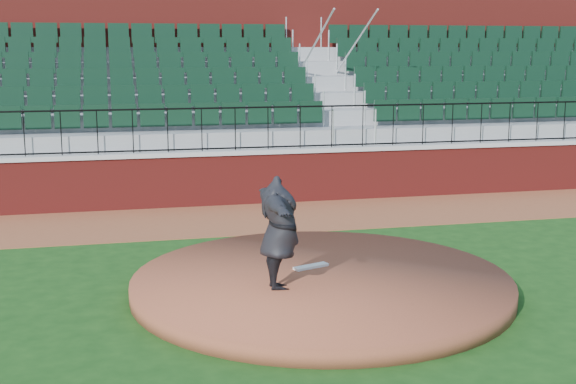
% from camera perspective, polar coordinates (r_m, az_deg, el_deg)
% --- Properties ---
extents(ground, '(90.00, 90.00, 0.00)m').
position_cam_1_polar(ground, '(11.76, 1.67, -7.57)').
color(ground, '#153F12').
rests_on(ground, ground).
extents(warning_track, '(34.00, 3.20, 0.01)m').
position_cam_1_polar(warning_track, '(16.85, -3.01, -1.92)').
color(warning_track, brown).
rests_on(warning_track, ground).
extents(field_wall, '(34.00, 0.35, 1.20)m').
position_cam_1_polar(field_wall, '(18.28, -3.91, 0.97)').
color(field_wall, maroon).
rests_on(field_wall, ground).
extents(wall_cap, '(34.00, 0.45, 0.10)m').
position_cam_1_polar(wall_cap, '(18.19, -3.93, 2.98)').
color(wall_cap, '#B7B7B7').
rests_on(wall_cap, field_wall).
extents(wall_railing, '(34.00, 0.05, 1.00)m').
position_cam_1_polar(wall_railing, '(18.12, -3.95, 4.71)').
color(wall_railing, black).
rests_on(wall_railing, wall_cap).
extents(seating_stands, '(34.00, 5.10, 4.60)m').
position_cam_1_polar(seating_stands, '(20.76, -5.18, 6.84)').
color(seating_stands, gray).
rests_on(seating_stands, ground).
extents(concourse_wall, '(34.00, 0.50, 5.50)m').
position_cam_1_polar(concourse_wall, '(23.51, -6.16, 8.37)').
color(concourse_wall, maroon).
rests_on(concourse_wall, ground).
extents(pitchers_mound, '(5.79, 5.79, 0.25)m').
position_cam_1_polar(pitchers_mound, '(11.81, 2.50, -6.85)').
color(pitchers_mound, brown).
rests_on(pitchers_mound, ground).
extents(pitching_rubber, '(0.61, 0.35, 0.04)m').
position_cam_1_polar(pitching_rubber, '(12.20, 1.72, -5.57)').
color(pitching_rubber, white).
rests_on(pitching_rubber, pitchers_mound).
extents(pitcher, '(0.65, 2.06, 1.66)m').
position_cam_1_polar(pitcher, '(10.96, -0.66, -3.05)').
color(pitcher, black).
rests_on(pitcher, pitchers_mound).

